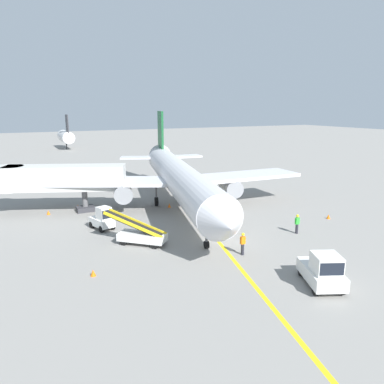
# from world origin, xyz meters

# --- Properties ---
(ground_plane) EXTENTS (300.00, 300.00, 0.00)m
(ground_plane) POSITION_xyz_m (0.00, 0.00, 0.00)
(ground_plane) COLOR gray
(taxi_line_yellow) EXTENTS (20.04, 77.60, 0.01)m
(taxi_line_yellow) POSITION_xyz_m (1.12, 5.00, 0.00)
(taxi_line_yellow) COLOR yellow
(taxi_line_yellow) RESTS_ON ground
(airliner) EXTENTS (27.90, 34.90, 10.10)m
(airliner) POSITION_xyz_m (1.26, 10.84, 3.42)
(airliner) COLOR silver
(airliner) RESTS_ON ground
(jet_bridge) EXTENTS (12.92, 7.23, 4.85)m
(jet_bridge) POSITION_xyz_m (-10.90, 15.23, 3.54)
(jet_bridge) COLOR beige
(jet_bridge) RESTS_ON ground
(pushback_tug) EXTENTS (3.20, 4.06, 2.20)m
(pushback_tug) POSITION_xyz_m (1.55, -9.47, 0.99)
(pushback_tug) COLOR silver
(pushback_tug) RESTS_ON ground
(baggage_tug_near_wing) EXTENTS (1.97, 2.68, 2.10)m
(baggage_tug_near_wing) POSITION_xyz_m (-7.77, 7.33, 0.93)
(baggage_tug_near_wing) COLOR silver
(baggage_tug_near_wing) RESTS_ON ground
(belt_loader_forward_hold) EXTENTS (4.51, 4.33, 2.59)m
(belt_loader_forward_hold) POSITION_xyz_m (-5.94, 2.31, 0.78)
(belt_loader_forward_hold) COLOR silver
(belt_loader_forward_hold) RESTS_ON ground
(ground_crew_marshaller) EXTENTS (0.36, 0.24, 1.70)m
(ground_crew_marshaller) POSITION_xyz_m (0.02, -3.18, 0.91)
(ground_crew_marshaller) COLOR #26262D
(ground_crew_marshaller) RESTS_ON ground
(ground_crew_wing_walker) EXTENTS (0.36, 0.24, 1.70)m
(ground_crew_wing_walker) POSITION_xyz_m (6.89, -1.31, 0.91)
(ground_crew_wing_walker) COLOR #26262D
(ground_crew_wing_walker) RESTS_ON ground
(safety_cone_nose_left) EXTENTS (0.36, 0.36, 0.44)m
(safety_cone_nose_left) POSITION_xyz_m (-11.61, 14.43, 0.22)
(safety_cone_nose_left) COLOR orange
(safety_cone_nose_left) RESTS_ON ground
(safety_cone_nose_right) EXTENTS (0.36, 0.36, 0.44)m
(safety_cone_nose_right) POSITION_xyz_m (-10.61, -1.82, 0.22)
(safety_cone_nose_right) COLOR orange
(safety_cone_nose_right) RESTS_ON ground
(safety_cone_wingtip_left) EXTENTS (0.36, 0.36, 0.44)m
(safety_cone_wingtip_left) POSITION_xyz_m (-8.49, 15.47, 0.22)
(safety_cone_wingtip_left) COLOR orange
(safety_cone_wingtip_left) RESTS_ON ground
(safety_cone_wingtip_right) EXTENTS (0.36, 0.36, 0.44)m
(safety_cone_wingtip_right) POSITION_xyz_m (12.69, 0.64, 0.22)
(safety_cone_wingtip_right) COLOR orange
(safety_cone_wingtip_right) RESTS_ON ground
(safety_cone_tail_area) EXTENTS (0.36, 0.36, 0.44)m
(safety_cone_tail_area) POSITION_xyz_m (0.46, 11.49, 0.22)
(safety_cone_tail_area) COLOR orange
(safety_cone_tail_area) RESTS_ON ground
(distant_aircraft_far_left) EXTENTS (3.00, 10.10, 8.80)m
(distant_aircraft_far_left) POSITION_xyz_m (-0.39, 77.30, 3.22)
(distant_aircraft_far_left) COLOR silver
(distant_aircraft_far_left) RESTS_ON ground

